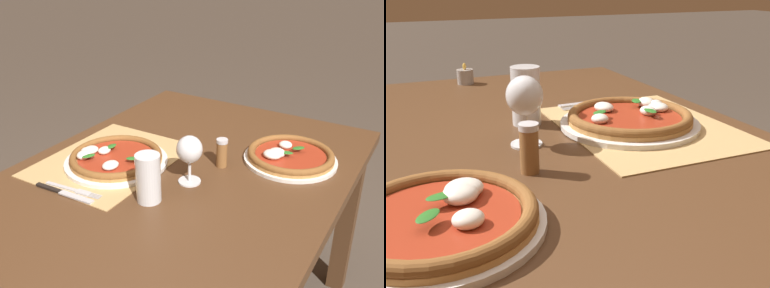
% 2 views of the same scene
% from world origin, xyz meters
% --- Properties ---
extents(dining_table, '(1.47, 1.00, 0.74)m').
position_xyz_m(dining_table, '(0.00, 0.00, 0.65)').
color(dining_table, '#4C301C').
rests_on(dining_table, ground).
extents(paper_placemat, '(0.50, 0.39, 0.00)m').
position_xyz_m(paper_placemat, '(-0.02, -0.25, 0.74)').
color(paper_placemat, tan).
rests_on(paper_placemat, dining_table).
extents(pizza_near, '(0.34, 0.34, 0.05)m').
position_xyz_m(pizza_near, '(-0.01, -0.21, 0.76)').
color(pizza_near, silver).
rests_on(pizza_near, paper_placemat).
extents(pizza_far, '(0.31, 0.31, 0.05)m').
position_xyz_m(pizza_far, '(-0.32, 0.28, 0.76)').
color(pizza_far, silver).
rests_on(pizza_far, dining_table).
extents(wine_glass, '(0.08, 0.08, 0.16)m').
position_xyz_m(wine_glass, '(-0.03, 0.06, 0.85)').
color(wine_glass, silver).
rests_on(wine_glass, dining_table).
extents(pint_glass, '(0.07, 0.07, 0.15)m').
position_xyz_m(pint_glass, '(0.12, 0.01, 0.81)').
color(pint_glass, silver).
rests_on(pint_glass, dining_table).
extents(fork, '(0.03, 0.20, 0.00)m').
position_xyz_m(fork, '(0.20, -0.21, 0.75)').
color(fork, '#B7B7BC').
rests_on(fork, paper_placemat).
extents(knife, '(0.02, 0.22, 0.01)m').
position_xyz_m(knife, '(0.22, -0.22, 0.75)').
color(knife, black).
rests_on(knife, paper_placemat).
extents(pepper_shaker, '(0.04, 0.04, 0.10)m').
position_xyz_m(pepper_shaker, '(-0.17, 0.10, 0.79)').
color(pepper_shaker, brown).
rests_on(pepper_shaker, dining_table).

